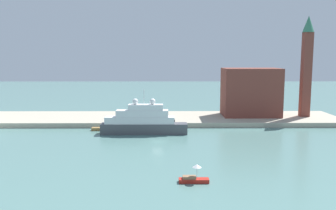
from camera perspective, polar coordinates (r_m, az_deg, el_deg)
name	(u,v)px	position (r m, az deg, el deg)	size (l,w,h in m)	color
ground	(157,142)	(84.75, -1.71, -5.84)	(400.00, 400.00, 0.00)	slate
quay_dock	(159,119)	(110.94, -1.39, -2.20)	(110.00, 21.80, 1.40)	#ADA38E
large_yacht	(143,122)	(92.74, -4.02, -2.69)	(22.27, 3.56, 11.61)	#4C4C51
small_motorboat	(194,178)	(58.25, 4.09, -11.47)	(4.81, 1.43, 2.99)	#B22319
work_barge	(101,129)	(98.72, -10.61, -3.76)	(4.98, 1.71, 0.82)	olive
harbor_building	(251,92)	(114.59, 13.03, 2.02)	(17.35, 10.82, 14.84)	brown
bell_tower	(307,63)	(117.67, 21.20, 6.31)	(3.47, 3.47, 30.59)	brown
parked_car	(122,118)	(104.68, -7.41, -2.14)	(3.99, 1.76, 1.43)	black
person_figure	(141,119)	(102.70, -4.24, -2.19)	(0.36, 0.36, 1.71)	#4C4C4C
mooring_bollard	(174,121)	(101.31, 1.01, -2.54)	(0.38, 0.38, 0.78)	black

